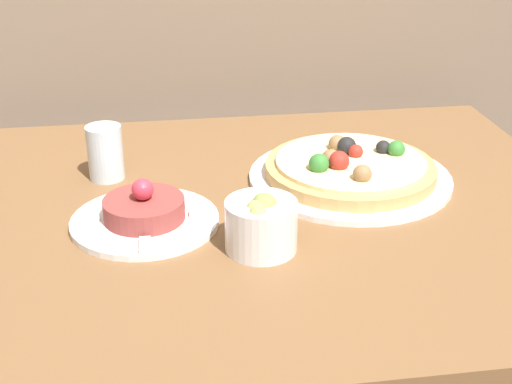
# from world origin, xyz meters

# --- Properties ---
(dining_table) EXTENTS (1.06, 0.85, 0.76)m
(dining_table) POSITION_xyz_m (0.00, 0.43, 0.65)
(dining_table) COLOR brown
(dining_table) RESTS_ON ground_plane
(pizza_plate) EXTENTS (0.34, 0.34, 0.07)m
(pizza_plate) POSITION_xyz_m (0.16, 0.51, 0.78)
(pizza_plate) COLOR white
(pizza_plate) RESTS_ON dining_table
(tartare_plate) EXTENTS (0.22, 0.22, 0.07)m
(tartare_plate) POSITION_xyz_m (-0.19, 0.39, 0.78)
(tartare_plate) COLOR white
(tartare_plate) RESTS_ON dining_table
(small_bowl) EXTENTS (0.10, 0.10, 0.09)m
(small_bowl) POSITION_xyz_m (-0.03, 0.30, 0.81)
(small_bowl) COLOR white
(small_bowl) RESTS_ON dining_table
(drinking_glass) EXTENTS (0.06, 0.06, 0.09)m
(drinking_glass) POSITION_xyz_m (-0.25, 0.58, 0.81)
(drinking_glass) COLOR silver
(drinking_glass) RESTS_ON dining_table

